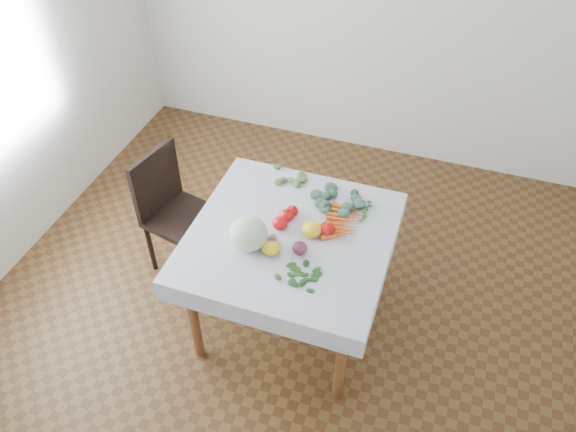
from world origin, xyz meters
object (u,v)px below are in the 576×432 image
cabbage (249,233)px  heirloom_back (312,229)px  table (290,247)px  carrot_bunch (343,221)px  chair (171,205)px

cabbage → heirloom_back: (0.30, 0.20, -0.05)m
table → heirloom_back: heirloom_back is taller
cabbage → carrot_bunch: (0.44, 0.34, -0.08)m
table → heirloom_back: 0.19m
chair → carrot_bunch: size_ratio=2.82×
chair → heirloom_back: bearing=-10.6°
cabbage → carrot_bunch: size_ratio=0.66×
cabbage → chair: bearing=151.8°
carrot_bunch → heirloom_back: bearing=-134.6°
chair → table: bearing=-14.4°
table → chair: (-0.91, 0.23, -0.14)m
table → cabbage: cabbage is taller
chair → carrot_bunch: (1.17, -0.05, 0.26)m
chair → cabbage: bearing=-28.2°
heirloom_back → carrot_bunch: heirloom_back is taller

